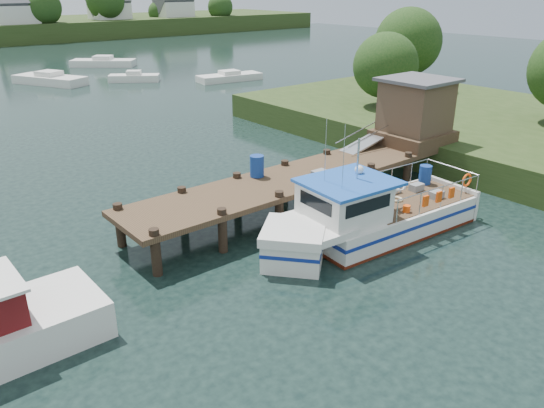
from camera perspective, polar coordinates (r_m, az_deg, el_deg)
ground_plane at (r=20.87m, az=-0.49°, el=-1.41°), size 160.00×160.00×0.00m
near_shore at (r=32.75m, az=24.35°, el=9.27°), size 16.00×30.00×7.76m
dock at (r=24.52m, az=11.50°, el=7.37°), size 16.60×3.00×4.78m
lobster_boat at (r=19.13m, az=10.19°, el=-1.41°), size 9.46×3.39×4.54m
moored_far at (r=63.88m, az=-17.68°, el=14.31°), size 6.74×6.18×1.16m
moored_b at (r=52.79m, az=-14.60°, el=13.04°), size 4.66×3.89×1.01m
moored_c at (r=51.75m, az=-4.59°, el=13.47°), size 6.35×2.88×0.97m
moored_d at (r=53.74m, az=-22.78°, el=12.27°), size 5.26×7.35×1.19m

